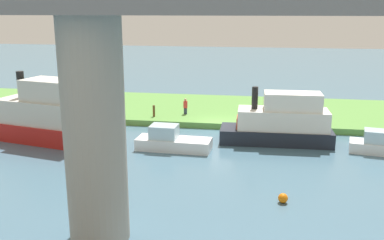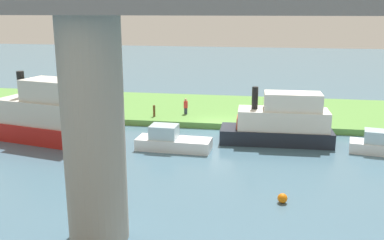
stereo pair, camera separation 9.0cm
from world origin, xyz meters
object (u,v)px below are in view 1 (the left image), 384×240
object	(u,v)px
houseboat_blue	(280,123)
motorboat_red	(49,116)
person_on_bank	(185,106)
mooring_post	(154,111)
marker_buoy	(283,198)
motorboat_white	(171,141)
riverboat_paddlewheel	(384,145)
bridge_pylon	(95,133)

from	to	relation	value
houseboat_blue	motorboat_red	distance (m)	16.93
person_on_bank	mooring_post	xyz separation A→B (m)	(2.50, 1.38, -0.21)
marker_buoy	motorboat_white	bearing A→B (deg)	-45.62
person_on_bank	houseboat_blue	bearing A→B (deg)	144.62
person_on_bank	riverboat_paddlewheel	xyz separation A→B (m)	(-14.89, 7.00, -0.64)
motorboat_white	marker_buoy	size ratio (longest dim) A/B	10.42
mooring_post	motorboat_white	distance (m)	7.80
motorboat_red	motorboat_white	bearing A→B (deg)	175.95
motorboat_red	motorboat_white	size ratio (longest dim) A/B	1.98
bridge_pylon	motorboat_red	world-z (taller)	bridge_pylon
riverboat_paddlewheel	marker_buoy	size ratio (longest dim) A/B	9.86
riverboat_paddlewheel	houseboat_blue	bearing A→B (deg)	-10.78
bridge_pylon	person_on_bank	size ratio (longest dim) A/B	6.67
motorboat_red	riverboat_paddlewheel	distance (m)	23.72
motorboat_white	riverboat_paddlewheel	size ratio (longest dim) A/B	1.06
bridge_pylon	riverboat_paddlewheel	size ratio (longest dim) A/B	1.88
person_on_bank	motorboat_red	world-z (taller)	motorboat_red
bridge_pylon	mooring_post	world-z (taller)	bridge_pylon
bridge_pylon	marker_buoy	world-z (taller)	bridge_pylon
person_on_bank	motorboat_red	bearing A→B (deg)	41.91
houseboat_blue	bridge_pylon	bearing A→B (deg)	62.48
houseboat_blue	motorboat_white	world-z (taller)	houseboat_blue
motorboat_white	riverboat_paddlewheel	bearing A→B (deg)	-173.86
motorboat_red	houseboat_blue	bearing A→B (deg)	-172.58
motorboat_white	person_on_bank	bearing A→B (deg)	-86.12
marker_buoy	bridge_pylon	bearing A→B (deg)	31.42
riverboat_paddlewheel	marker_buoy	distance (m)	11.42
bridge_pylon	riverboat_paddlewheel	bearing A→B (deg)	-136.87
motorboat_white	motorboat_red	bearing A→B (deg)	-4.05
person_on_bank	houseboat_blue	distance (m)	9.83
riverboat_paddlewheel	motorboat_red	bearing A→B (deg)	2.12
person_on_bank	mooring_post	size ratio (longest dim) A/B	1.42
mooring_post	marker_buoy	world-z (taller)	mooring_post
person_on_bank	marker_buoy	bearing A→B (deg)	116.30
bridge_pylon	motorboat_red	size ratio (longest dim) A/B	0.90
mooring_post	marker_buoy	size ratio (longest dim) A/B	1.96
bridge_pylon	motorboat_red	xyz separation A→B (m)	(8.90, -12.95, -2.77)
motorboat_red	bridge_pylon	bearing A→B (deg)	124.50
houseboat_blue	riverboat_paddlewheel	world-z (taller)	houseboat_blue
person_on_bank	mooring_post	distance (m)	2.86
riverboat_paddlewheel	motorboat_white	bearing A→B (deg)	6.14
mooring_post	riverboat_paddlewheel	world-z (taller)	riverboat_paddlewheel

